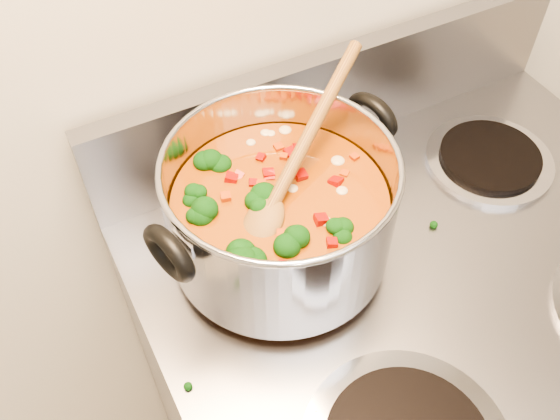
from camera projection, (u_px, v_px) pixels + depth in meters
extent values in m
cube|color=gray|center=(401.00, 418.00, 1.16)|extent=(0.76, 0.66, 0.92)
cube|color=gray|center=(336.00, 96.00, 0.92)|extent=(0.76, 0.03, 0.16)
cylinder|color=#A5A5AD|center=(278.00, 249.00, 0.84)|extent=(0.19, 0.19, 0.01)
cylinder|color=black|center=(278.00, 245.00, 0.83)|extent=(0.15, 0.15, 0.01)
cylinder|color=#A5A5AD|center=(489.00, 160.00, 0.94)|extent=(0.19, 0.19, 0.01)
cylinder|color=black|center=(490.00, 156.00, 0.94)|extent=(0.15, 0.15, 0.01)
cylinder|color=#A9A9B1|center=(280.00, 208.00, 0.77)|extent=(0.28, 0.28, 0.15)
torus|color=#A9A9B1|center=(280.00, 165.00, 0.71)|extent=(0.28, 0.28, 0.01)
cylinder|color=#883B0C|center=(280.00, 222.00, 0.79)|extent=(0.27, 0.27, 0.09)
torus|color=black|center=(169.00, 253.00, 0.66)|extent=(0.04, 0.08, 0.08)
torus|color=black|center=(372.00, 116.00, 0.79)|extent=(0.04, 0.08, 0.08)
ellipsoid|color=black|center=(325.00, 182.00, 0.77)|extent=(0.04, 0.04, 0.03)
ellipsoid|color=black|center=(242.00, 157.00, 0.80)|extent=(0.04, 0.04, 0.03)
ellipsoid|color=black|center=(287.00, 187.00, 0.76)|extent=(0.04, 0.04, 0.03)
ellipsoid|color=black|center=(310.00, 206.00, 0.74)|extent=(0.04, 0.04, 0.03)
ellipsoid|color=black|center=(355.00, 189.00, 0.76)|extent=(0.04, 0.04, 0.03)
ellipsoid|color=black|center=(225.00, 183.00, 0.77)|extent=(0.04, 0.04, 0.03)
ellipsoid|color=black|center=(320.00, 164.00, 0.79)|extent=(0.04, 0.04, 0.03)
ellipsoid|color=black|center=(313.00, 229.00, 0.72)|extent=(0.04, 0.04, 0.03)
ellipsoid|color=#9E0507|center=(272.00, 211.00, 0.74)|extent=(0.01, 0.01, 0.01)
ellipsoid|color=#9E0507|center=(240.00, 153.00, 0.80)|extent=(0.01, 0.01, 0.01)
ellipsoid|color=#9E0507|center=(296.00, 162.00, 0.79)|extent=(0.01, 0.01, 0.01)
ellipsoid|color=#9E0507|center=(259.00, 188.00, 0.76)|extent=(0.01, 0.01, 0.01)
ellipsoid|color=#9E0507|center=(276.00, 227.00, 0.72)|extent=(0.01, 0.01, 0.01)
ellipsoid|color=#9E0507|center=(318.00, 225.00, 0.73)|extent=(0.01, 0.01, 0.01)
ellipsoid|color=#9E0507|center=(333.00, 238.00, 0.71)|extent=(0.01, 0.01, 0.01)
ellipsoid|color=#9E0507|center=(279.00, 193.00, 0.76)|extent=(0.01, 0.01, 0.01)
ellipsoid|color=#9E0507|center=(234.00, 235.00, 0.72)|extent=(0.01, 0.01, 0.01)
ellipsoid|color=#9E0507|center=(356.00, 207.00, 0.74)|extent=(0.01, 0.01, 0.01)
ellipsoid|color=#9E0507|center=(290.00, 136.00, 0.82)|extent=(0.01, 0.01, 0.01)
ellipsoid|color=#9E0507|center=(293.00, 217.00, 0.73)|extent=(0.01, 0.01, 0.01)
ellipsoid|color=#9E0507|center=(310.00, 147.00, 0.81)|extent=(0.01, 0.01, 0.01)
ellipsoid|color=#A63509|center=(242.00, 153.00, 0.80)|extent=(0.01, 0.01, 0.01)
ellipsoid|color=#A63509|center=(243.00, 178.00, 0.77)|extent=(0.01, 0.01, 0.01)
ellipsoid|color=#A63509|center=(207.00, 249.00, 0.70)|extent=(0.01, 0.01, 0.01)
ellipsoid|color=#A63509|center=(225.00, 247.00, 0.70)|extent=(0.01, 0.01, 0.01)
ellipsoid|color=#A63509|center=(248.00, 228.00, 0.72)|extent=(0.01, 0.01, 0.01)
ellipsoid|color=#A63509|center=(293.00, 204.00, 0.75)|extent=(0.01, 0.01, 0.01)
ellipsoid|color=#A63509|center=(271.00, 242.00, 0.71)|extent=(0.01, 0.01, 0.01)
ellipsoid|color=#A63509|center=(258.00, 225.00, 0.72)|extent=(0.01, 0.01, 0.01)
ellipsoid|color=#A63509|center=(334.00, 167.00, 0.78)|extent=(0.01, 0.01, 0.01)
ellipsoid|color=tan|center=(347.00, 226.00, 0.72)|extent=(0.02, 0.02, 0.01)
ellipsoid|color=tan|center=(196.00, 235.00, 0.72)|extent=(0.02, 0.02, 0.01)
ellipsoid|color=tan|center=(269.00, 186.00, 0.76)|extent=(0.02, 0.02, 0.01)
ellipsoid|color=tan|center=(293.00, 208.00, 0.74)|extent=(0.02, 0.02, 0.01)
ellipsoid|color=tan|center=(230.00, 214.00, 0.74)|extent=(0.02, 0.02, 0.01)
ellipsoid|color=tan|center=(368.00, 193.00, 0.76)|extent=(0.02, 0.02, 0.01)
ellipsoid|color=tan|center=(201.00, 184.00, 0.77)|extent=(0.02, 0.02, 0.01)
ellipsoid|color=tan|center=(283.00, 174.00, 0.78)|extent=(0.02, 0.02, 0.01)
ellipsoid|color=brown|center=(262.00, 225.00, 0.73)|extent=(0.09, 0.08, 0.04)
cylinder|color=brown|center=(311.00, 130.00, 0.77)|extent=(0.22, 0.16, 0.11)
ellipsoid|color=black|center=(237.00, 179.00, 0.92)|extent=(0.01, 0.01, 0.01)
ellipsoid|color=black|center=(162.00, 208.00, 0.88)|extent=(0.01, 0.01, 0.01)
ellipsoid|color=black|center=(199.00, 386.00, 0.71)|extent=(0.01, 0.01, 0.01)
ellipsoid|color=black|center=(141.00, 233.00, 0.85)|extent=(0.01, 0.01, 0.01)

